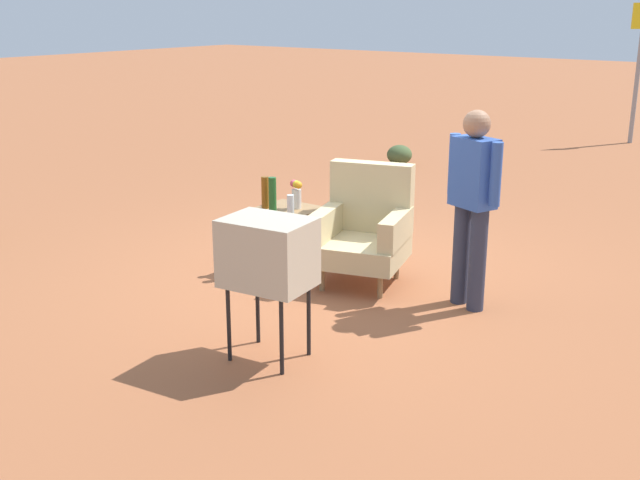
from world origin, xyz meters
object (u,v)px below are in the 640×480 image
at_px(flower_vase, 296,193).
at_px(bottle_tall_amber, 265,192).
at_px(side_table, 287,218).
at_px(tv_on_stand, 268,254).
at_px(armchair, 364,228).
at_px(person_standing, 473,197).
at_px(soda_can_blue, 272,199).
at_px(road_sign, 639,65).
at_px(bottle_wine_green, 273,194).
at_px(bottle_short_clear, 291,206).

bearing_deg(flower_vase, bottle_tall_amber, -144.55).
relative_size(side_table, tv_on_stand, 0.58).
relative_size(side_table, bottle_tall_amber, 1.98).
relative_size(armchair, person_standing, 0.65).
bearing_deg(person_standing, bottle_tall_amber, -172.10).
bearing_deg(side_table, soda_can_blue, 171.52).
height_order(person_standing, flower_vase, person_standing).
height_order(side_table, tv_on_stand, tv_on_stand).
relative_size(side_table, road_sign, 0.24).
bearing_deg(bottle_tall_amber, road_sign, 85.89).
bearing_deg(bottle_wine_green, tv_on_stand, -50.55).
relative_size(soda_can_blue, flower_vase, 0.46).
distance_m(bottle_tall_amber, bottle_short_clear, 0.40).
bearing_deg(flower_vase, tv_on_stand, -56.96).
relative_size(road_sign, bottle_short_clear, 12.20).
distance_m(armchair, soda_can_blue, 1.00).
height_order(armchair, bottle_tall_amber, armchair).
bearing_deg(soda_can_blue, bottle_tall_amber, -76.58).
bearing_deg(armchair, side_table, -168.06).
bearing_deg(tv_on_stand, flower_vase, 123.04).
distance_m(side_table, person_standing, 1.86).
distance_m(side_table, soda_can_blue, 0.26).
distance_m(armchair, road_sign, 9.09).
height_order(armchair, person_standing, person_standing).
height_order(bottle_wine_green, flower_vase, bottle_wine_green).
relative_size(tv_on_stand, soda_can_blue, 8.44).
xyz_separation_m(armchair, flower_vase, (-0.70, -0.09, 0.24)).
bearing_deg(armchair, person_standing, 0.77).
height_order(road_sign, bottle_wine_green, road_sign).
bearing_deg(bottle_short_clear, armchair, 32.27).
height_order(side_table, road_sign, road_sign).
xyz_separation_m(bottle_wine_green, bottle_short_clear, (0.25, -0.04, -0.06)).
height_order(tv_on_stand, bottle_tall_amber, tv_on_stand).
bearing_deg(flower_vase, road_sign, 87.30).
xyz_separation_m(person_standing, bottle_tall_amber, (-1.98, -0.27, -0.19)).
height_order(soda_can_blue, flower_vase, flower_vase).
bearing_deg(bottle_tall_amber, bottle_wine_green, -20.96).
height_order(bottle_wine_green, bottle_short_clear, bottle_wine_green).
distance_m(armchair, bottle_short_clear, 0.69).
xyz_separation_m(road_sign, bottle_wine_green, (-0.53, -9.36, -0.63)).
height_order(bottle_tall_amber, soda_can_blue, bottle_tall_amber).
bearing_deg(armchair, road_sign, 91.73).
bearing_deg(side_table, bottle_short_clear, -43.17).
relative_size(soda_can_blue, bottle_short_clear, 0.61).
bearing_deg(bottle_tall_amber, person_standing, 7.90).
distance_m(bottle_tall_amber, bottle_wine_green, 0.14).
bearing_deg(bottle_wine_green, person_standing, 10.04).
height_order(side_table, soda_can_blue, soda_can_blue).
distance_m(bottle_tall_amber, soda_can_blue, 0.16).
bearing_deg(side_table, tv_on_stand, -54.31).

